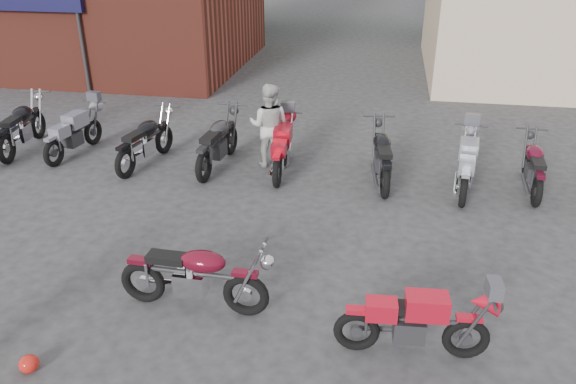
% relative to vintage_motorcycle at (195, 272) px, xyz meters
% --- Properties ---
extents(ground, '(90.00, 90.00, 0.00)m').
position_rel_vintage_motorcycle_xyz_m(ground, '(0.10, -0.40, -0.58)').
color(ground, '#2D2D2F').
extents(brick_building, '(12.00, 8.00, 4.00)m').
position_rel_vintage_motorcycle_xyz_m(brick_building, '(-8.90, 13.60, 1.42)').
color(brick_building, maroon).
rests_on(brick_building, ground).
extents(vintage_motorcycle, '(2.02, 0.71, 1.16)m').
position_rel_vintage_motorcycle_xyz_m(vintage_motorcycle, '(0.00, 0.00, 0.00)').
color(vintage_motorcycle, '#5B0B1C').
rests_on(vintage_motorcycle, ground).
extents(sportbike, '(1.82, 0.72, 1.03)m').
position_rel_vintage_motorcycle_xyz_m(sportbike, '(2.85, -0.39, -0.06)').
color(sportbike, red).
rests_on(sportbike, ground).
extents(helmet, '(0.29, 0.29, 0.21)m').
position_rel_vintage_motorcycle_xyz_m(helmet, '(-1.56, -1.48, -0.48)').
color(helmet, red).
rests_on(helmet, ground).
extents(person_light, '(0.88, 0.70, 1.78)m').
position_rel_vintage_motorcycle_xyz_m(person_light, '(-0.07, 5.07, 0.31)').
color(person_light, beige).
rests_on(person_light, ground).
extents(row_bike_0, '(1.01, 2.23, 1.24)m').
position_rel_vintage_motorcycle_xyz_m(row_bike_0, '(-5.79, 4.96, 0.04)').
color(row_bike_0, black).
rests_on(row_bike_0, ground).
extents(row_bike_1, '(0.88, 1.99, 1.11)m').
position_rel_vintage_motorcycle_xyz_m(row_bike_1, '(-4.48, 4.90, -0.02)').
color(row_bike_1, gray).
rests_on(row_bike_1, ground).
extents(row_bike_2, '(1.02, 2.13, 1.18)m').
position_rel_vintage_motorcycle_xyz_m(row_bike_2, '(-2.67, 4.64, 0.01)').
color(row_bike_2, black).
rests_on(row_bike_2, ground).
extents(row_bike_3, '(0.87, 2.19, 1.24)m').
position_rel_vintage_motorcycle_xyz_m(row_bike_3, '(-1.11, 4.77, 0.04)').
color(row_bike_3, '#27272A').
rests_on(row_bike_3, ground).
extents(row_bike_4, '(0.76, 2.01, 1.15)m').
position_rel_vintage_motorcycle_xyz_m(row_bike_4, '(0.28, 4.74, -0.01)').
color(row_bike_4, '#A90E1E').
rests_on(row_bike_4, ground).
extents(row_bike_5, '(0.94, 2.14, 1.20)m').
position_rel_vintage_motorcycle_xyz_m(row_bike_5, '(2.31, 4.65, 0.02)').
color(row_bike_5, black).
rests_on(row_bike_5, ground).
extents(row_bike_6, '(0.93, 2.08, 1.16)m').
position_rel_vintage_motorcycle_xyz_m(row_bike_6, '(3.93, 4.51, 0.00)').
color(row_bike_6, gray).
rests_on(row_bike_6, ground).
extents(row_bike_7, '(0.75, 1.93, 1.10)m').
position_rel_vintage_motorcycle_xyz_m(row_bike_7, '(5.20, 4.72, -0.03)').
color(row_bike_7, '#4F091D').
rests_on(row_bike_7, ground).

